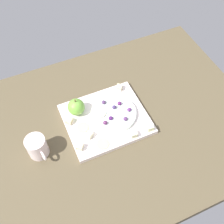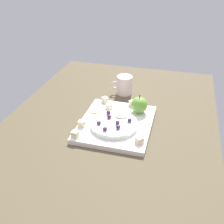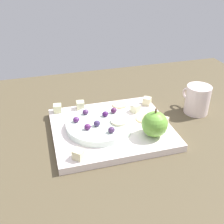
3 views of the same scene
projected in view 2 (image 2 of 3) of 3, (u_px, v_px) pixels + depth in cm
name	position (u px, v px, depth cm)	size (l,w,h in cm)	color
table	(110.00, 127.00, 111.90)	(124.69, 86.26, 4.26)	brown
platter	(116.00, 124.00, 108.07)	(32.55, 28.00, 1.97)	white
serving_dish	(114.00, 124.00, 104.22)	(18.25, 18.25, 1.83)	white
apple_whole	(139.00, 105.00, 112.17)	(6.91, 6.91, 6.91)	#6BAB3B
apple_stem	(140.00, 96.00, 110.08)	(0.50, 0.50, 1.20)	brown
cheese_cube_0	(139.00, 140.00, 95.17)	(2.35, 2.35, 2.35)	beige
cheese_cube_1	(109.00, 106.00, 115.84)	(2.35, 2.35, 2.35)	beige
cheese_cube_2	(82.00, 124.00, 104.29)	(2.35, 2.35, 2.35)	beige
cheese_cube_3	(132.00, 103.00, 117.98)	(2.35, 2.35, 2.35)	beige
cheese_cube_4	(75.00, 134.00, 98.40)	(2.35, 2.35, 2.35)	beige
cheese_cube_5	(105.00, 100.00, 120.82)	(2.35, 2.35, 2.35)	beige
cracker_0	(120.00, 109.00, 116.05)	(4.84, 4.84, 0.40)	#E1C488
cracker_1	(95.00, 110.00, 114.70)	(4.84, 4.84, 0.40)	#D8BA88
grape_0	(118.00, 127.00, 99.70)	(1.80, 1.62, 1.57)	#58215E
grape_1	(109.00, 117.00, 105.98)	(1.80, 1.62, 1.49)	#451959
grape_2	(118.00, 123.00, 102.17)	(1.80, 1.62, 1.60)	#402F5E
grape_3	(130.00, 120.00, 103.69)	(1.80, 1.62, 1.61)	#4B2F59
grape_4	(105.00, 129.00, 98.82)	(1.80, 1.62, 1.47)	#542563
grape_5	(109.00, 112.00, 108.90)	(1.80, 1.62, 1.63)	#53234D
grape_6	(99.00, 123.00, 102.30)	(1.80, 1.62, 1.45)	#502B5D
apple_slice_0	(121.00, 116.00, 107.48)	(4.51, 4.51, 0.60)	beige
cup	(125.00, 85.00, 130.73)	(7.48, 10.59, 9.01)	white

